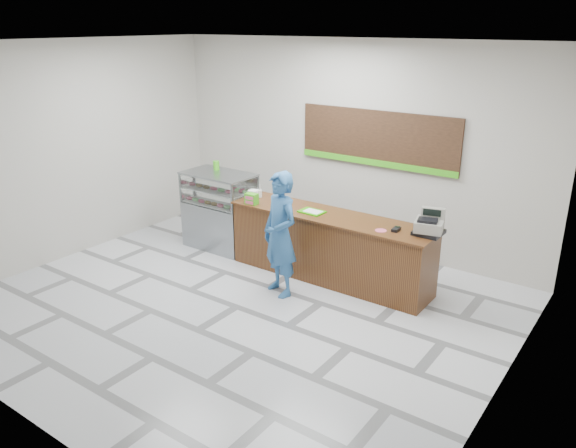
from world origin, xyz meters
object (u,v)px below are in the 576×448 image
Objects in this scene: sales_counter at (330,247)px; cash_register at (430,225)px; customer at (280,234)px; serving_tray at (312,212)px; display_case at (220,210)px.

sales_counter is 1.63m from cash_register.
cash_register is 2.06m from customer.
cash_register is at bearing 48.07° from customer.
cash_register is 1.80m from serving_tray.
display_case reaches higher than sales_counter.
serving_tray is 0.78m from customer.
customer reaches higher than cash_register.
serving_tray is (1.93, -0.06, 0.36)m from display_case.
serving_tray is at bearing -1.79° from display_case.
cash_register reaches higher than serving_tray.
customer is at bearing -167.25° from cash_register.
display_case is at bearing -178.90° from serving_tray.
display_case is 0.73× the size of customer.
display_case is 3.75m from cash_register.
sales_counter is 0.97m from customer.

